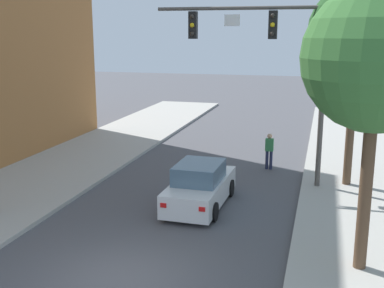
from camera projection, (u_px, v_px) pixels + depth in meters
The scene contains 6 objects.
ground_plane at pixel (120, 280), 12.18m from camera, with size 120.00×120.00×0.00m, color #4C4C51.
traffic_signal_mast at pixel (274, 51), 18.49m from camera, with size 6.61×0.38×7.50m.
car_lead_white at pixel (200, 186), 17.23m from camera, with size 1.89×4.27×1.60m.
pedestrian_crossing_road at pixel (269, 149), 21.84m from camera, with size 0.36×0.22×1.64m.
street_tree_nearest at pixel (377, 59), 11.35m from camera, with size 3.54×3.54×7.09m.
street_tree_second at pixel (358, 32), 18.08m from camera, with size 3.67×3.67×7.77m.
Camera 1 is at (4.69, -10.22, 6.06)m, focal length 45.50 mm.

